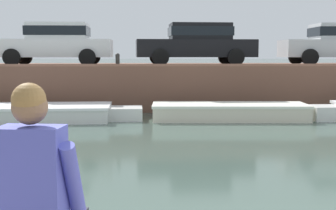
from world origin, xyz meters
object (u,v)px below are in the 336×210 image
(car_centre_black, at_px, (197,42))
(person_seated_left, at_px, (35,186))
(car_left_inner_white, at_px, (56,42))
(mooring_bollard_mid, at_px, (118,59))
(boat_moored_central_cream, at_px, (237,112))
(boat_moored_west_white, at_px, (34,113))

(car_centre_black, distance_m, person_seated_left, 15.06)
(car_left_inner_white, xyz_separation_m, person_seated_left, (2.64, -14.79, -1.19))
(mooring_bollard_mid, relative_size, person_seated_left, 0.46)
(car_left_inner_white, height_order, car_centre_black, same)
(car_left_inner_white, bearing_deg, boat_moored_central_cream, -29.10)
(boat_moored_west_white, xyz_separation_m, boat_moored_central_cream, (6.17, -0.13, 0.01))
(boat_moored_west_white, distance_m, boat_moored_central_cream, 6.17)
(person_seated_left, bearing_deg, car_left_inner_white, 100.12)
(car_left_inner_white, height_order, mooring_bollard_mid, car_left_inner_white)
(boat_moored_west_white, xyz_separation_m, car_left_inner_white, (0.10, 3.25, 2.20))
(mooring_bollard_mid, height_order, person_seated_left, mooring_bollard_mid)
(boat_moored_central_cream, distance_m, person_seated_left, 11.96)
(car_left_inner_white, distance_m, person_seated_left, 15.07)
(boat_moored_west_white, bearing_deg, mooring_bollard_mid, 38.24)
(car_left_inner_white, bearing_deg, person_seated_left, -79.88)
(car_left_inner_white, relative_size, car_centre_black, 0.95)
(car_centre_black, xyz_separation_m, person_seated_left, (-2.56, -14.79, -1.19))
(boat_moored_central_cream, xyz_separation_m, car_centre_black, (-0.87, 3.38, 2.19))
(boat_moored_central_cream, distance_m, mooring_bollard_mid, 4.55)
(boat_moored_central_cream, bearing_deg, person_seated_left, -106.73)
(boat_moored_west_white, relative_size, car_centre_black, 1.37)
(boat_moored_central_cream, xyz_separation_m, mooring_bollard_mid, (-3.74, 2.04, 1.58))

